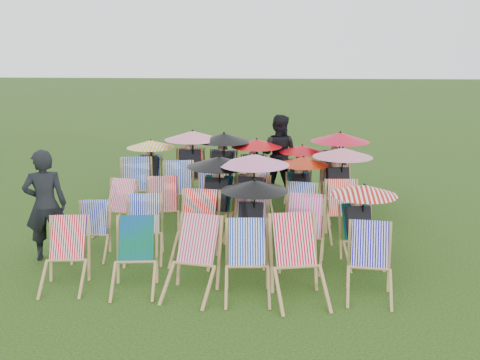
# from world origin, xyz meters

# --- Properties ---
(ground) EXTENTS (100.00, 100.00, 0.00)m
(ground) POSITION_xyz_m (0.00, 0.00, 0.00)
(ground) COLOR black
(ground) RESTS_ON ground
(deckchair_0) EXTENTS (0.69, 0.89, 0.90)m
(deckchair_0) POSITION_xyz_m (-2.07, -2.18, 0.45)
(deckchair_0) COLOR #A8834E
(deckchair_0) RESTS_ON ground
(deckchair_1) EXTENTS (0.70, 0.91, 0.92)m
(deckchair_1) POSITION_xyz_m (-1.10, -2.19, 0.46)
(deckchair_1) COLOR #A8834E
(deckchair_1) RESTS_ON ground
(deckchair_2) EXTENTS (0.80, 1.00, 0.98)m
(deckchair_2) POSITION_xyz_m (-0.31, -2.28, 0.49)
(deckchair_2) COLOR #A8834E
(deckchair_2) RESTS_ON ground
(deckchair_3) EXTENTS (0.68, 0.91, 0.94)m
(deckchair_3) POSITION_xyz_m (0.42, -2.27, 0.47)
(deckchair_3) COLOR #A8834E
(deckchair_3) RESTS_ON ground
(deckchair_4) EXTENTS (0.86, 1.07, 1.03)m
(deckchair_4) POSITION_xyz_m (1.09, -2.32, 0.52)
(deckchair_4) COLOR #A8834E
(deckchair_4) RESTS_ON ground
(deckchair_5) EXTENTS (0.70, 0.90, 0.92)m
(deckchair_5) POSITION_xyz_m (2.02, -2.19, 0.46)
(deckchair_5) COLOR #A8834E
(deckchair_5) RESTS_ON ground
(deckchair_6) EXTENTS (0.62, 0.80, 0.81)m
(deckchair_6) POSITION_xyz_m (-2.09, -1.07, 0.41)
(deckchair_6) COLOR #A8834E
(deckchair_6) RESTS_ON ground
(deckchair_7) EXTENTS (0.74, 0.94, 0.93)m
(deckchair_7) POSITION_xyz_m (-1.26, -1.08, 0.46)
(deckchair_7) COLOR #A8834E
(deckchair_7) RESTS_ON ground
(deckchair_8) EXTENTS (0.75, 0.98, 1.01)m
(deckchair_8) POSITION_xyz_m (-0.45, -1.08, 0.50)
(deckchair_8) COLOR #A8834E
(deckchair_8) RESTS_ON ground
(deckchair_9) EXTENTS (1.04, 1.08, 1.23)m
(deckchair_9) POSITION_xyz_m (0.40, -0.99, 0.65)
(deckchair_9) COLOR #A8834E
(deckchair_9) RESTS_ON ground
(deckchair_10) EXTENTS (0.77, 0.99, 0.99)m
(deckchair_10) POSITION_xyz_m (1.19, -1.16, 0.49)
(deckchair_10) COLOR #A8834E
(deckchair_10) RESTS_ON ground
(deckchair_11) EXTENTS (1.00, 1.08, 1.19)m
(deckchair_11) POSITION_xyz_m (2.07, -1.00, 0.63)
(deckchair_11) COLOR #A8834E
(deckchair_11) RESTS_ON ground
(deckchair_12) EXTENTS (0.72, 0.91, 0.89)m
(deckchair_12) POSITION_xyz_m (-2.03, 0.04, 0.45)
(deckchair_12) COLOR #A8834E
(deckchair_12) RESTS_ON ground
(deckchair_13) EXTENTS (0.75, 0.95, 0.94)m
(deckchair_13) POSITION_xyz_m (-1.20, 0.07, 0.47)
(deckchair_13) COLOR #A8834E
(deckchair_13) RESTS_ON ground
(deckchair_14) EXTENTS (1.14, 1.21, 1.35)m
(deckchair_14) POSITION_xyz_m (-0.27, 0.17, 0.71)
(deckchair_14) COLOR #A8834E
(deckchair_14) RESTS_ON ground
(deckchair_15) EXTENTS (1.21, 1.28, 1.43)m
(deckchair_15) POSITION_xyz_m (0.33, 0.04, 0.75)
(deckchair_15) COLOR #A8834E
(deckchair_15) RESTS_ON ground
(deckchair_16) EXTENTS (0.71, 0.90, 0.90)m
(deckchair_16) POSITION_xyz_m (1.18, -0.02, 0.45)
(deckchair_16) COLOR #A8834E
(deckchair_16) RESTS_ON ground
(deckchair_17) EXTENTS (0.67, 0.90, 0.93)m
(deckchair_17) POSITION_xyz_m (1.96, 0.07, 0.47)
(deckchair_17) COLOR #A8834E
(deckchair_17) RESTS_ON ground
(deckchair_18) EXTENTS (0.85, 1.06, 1.03)m
(deckchair_18) POSITION_xyz_m (-2.00, 1.28, 0.51)
(deckchair_18) COLOR #A8834E
(deckchair_18) RESTS_ON ground
(deckchair_19) EXTENTS (0.79, 1.01, 1.00)m
(deckchair_19) POSITION_xyz_m (-1.13, 1.14, 0.50)
(deckchair_19) COLOR #A8834E
(deckchair_19) RESTS_ON ground
(deckchair_20) EXTENTS (0.68, 0.92, 0.98)m
(deckchair_20) POSITION_xyz_m (-0.47, 1.15, 0.49)
(deckchair_20) COLOR #A8834E
(deckchair_20) RESTS_ON ground
(deckchair_21) EXTENTS (0.75, 0.94, 0.91)m
(deckchair_21) POSITION_xyz_m (0.41, 1.17, 0.46)
(deckchair_21) COLOR #A8834E
(deckchair_21) RESTS_ON ground
(deckchair_22) EXTENTS (0.98, 1.05, 1.16)m
(deckchair_22) POSITION_xyz_m (1.27, 1.22, 0.61)
(deckchair_22) COLOR #A8834E
(deckchair_22) RESTS_ON ground
(deckchair_23) EXTENTS (1.14, 1.22, 1.35)m
(deckchair_23) POSITION_xyz_m (2.00, 1.20, 0.71)
(deckchair_23) COLOR #A8834E
(deckchair_23) RESTS_ON ground
(deckchair_24) EXTENTS (1.04, 1.10, 1.23)m
(deckchair_24) POSITION_xyz_m (-2.00, 2.46, 0.65)
(deckchair_24) COLOR #A8834E
(deckchair_24) RESTS_ON ground
(deckchair_25) EXTENTS (1.22, 1.30, 1.45)m
(deckchair_25) POSITION_xyz_m (-1.08, 2.44, 0.76)
(deckchair_25) COLOR #A8834E
(deckchair_25) RESTS_ON ground
(deckchair_26) EXTENTS (1.19, 1.26, 1.41)m
(deckchair_26) POSITION_xyz_m (-0.42, 2.44, 0.74)
(deckchair_26) COLOR #A8834E
(deckchair_26) RESTS_ON ground
(deckchair_27) EXTENTS (1.09, 1.15, 1.30)m
(deckchair_27) POSITION_xyz_m (0.31, 2.39, 0.68)
(deckchair_27) COLOR #A8834E
(deckchair_27) RESTS_ON ground
(deckchair_28) EXTENTS (0.99, 1.05, 1.18)m
(deckchair_28) POSITION_xyz_m (1.27, 2.39, 0.62)
(deckchair_28) COLOR #A8834E
(deckchair_28) RESTS_ON ground
(deckchair_29) EXTENTS (1.23, 1.28, 1.46)m
(deckchair_29) POSITION_xyz_m (2.05, 2.35, 0.77)
(deckchair_29) COLOR #A8834E
(deckchair_29) RESTS_ON ground
(person_left) EXTENTS (0.73, 0.59, 1.73)m
(person_left) POSITION_xyz_m (-2.72, -1.22, 0.86)
(person_left) COLOR black
(person_left) RESTS_ON ground
(person_rear) EXTENTS (1.03, 0.90, 1.78)m
(person_rear) POSITION_xyz_m (0.82, 2.88, 0.89)
(person_rear) COLOR black
(person_rear) RESTS_ON ground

